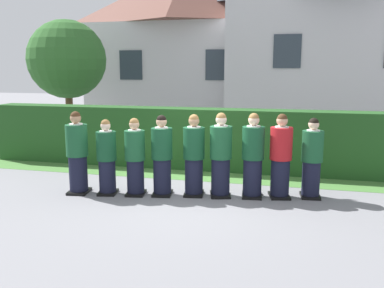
% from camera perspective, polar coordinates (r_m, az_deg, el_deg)
% --- Properties ---
extents(ground_plane, '(60.00, 60.00, 0.00)m').
position_cam_1_polar(ground_plane, '(8.49, -0.00, -6.99)').
color(ground_plane, slate).
extents(student_front_row_0, '(0.45, 0.56, 1.68)m').
position_cam_1_polar(student_front_row_0, '(8.77, -15.39, -1.39)').
color(student_front_row_0, black).
rests_on(student_front_row_0, ground).
extents(student_front_row_1, '(0.42, 0.52, 1.53)m').
position_cam_1_polar(student_front_row_1, '(8.58, -11.58, -2.01)').
color(student_front_row_1, black).
rests_on(student_front_row_1, ground).
extents(student_front_row_2, '(0.42, 0.52, 1.56)m').
position_cam_1_polar(student_front_row_2, '(8.42, -7.79, -2.00)').
color(student_front_row_2, black).
rests_on(student_front_row_2, ground).
extents(student_front_row_3, '(0.44, 0.51, 1.62)m').
position_cam_1_polar(student_front_row_3, '(8.35, -4.13, -1.83)').
color(student_front_row_3, black).
rests_on(student_front_row_3, ground).
extents(student_front_row_4, '(0.44, 0.52, 1.64)m').
position_cam_1_polar(student_front_row_4, '(8.31, 0.26, -1.80)').
color(student_front_row_4, black).
rests_on(student_front_row_4, ground).
extents(student_front_row_5, '(0.49, 0.57, 1.68)m').
position_cam_1_polar(student_front_row_5, '(8.26, 3.95, -1.77)').
color(student_front_row_5, black).
rests_on(student_front_row_5, ground).
extents(student_front_row_6, '(0.44, 0.51, 1.68)m').
position_cam_1_polar(student_front_row_6, '(8.28, 8.31, -1.84)').
color(student_front_row_6, black).
rests_on(student_front_row_6, ground).
extents(student_in_red_blazer, '(0.48, 0.55, 1.66)m').
position_cam_1_polar(student_in_red_blazer, '(8.35, 12.02, -1.89)').
color(student_in_red_blazer, black).
rests_on(student_in_red_blazer, ground).
extents(student_front_row_8, '(0.41, 0.52, 1.59)m').
position_cam_1_polar(student_front_row_8, '(8.50, 16.06, -2.12)').
color(student_front_row_8, black).
rests_on(student_front_row_8, ground).
extents(hedge, '(12.06, 0.70, 1.53)m').
position_cam_1_polar(hedge, '(10.50, 2.98, 0.66)').
color(hedge, '#214C1E').
rests_on(hedge, ground).
extents(school_building_main, '(8.07, 4.67, 7.25)m').
position_cam_1_polar(school_building_main, '(16.73, 19.19, 13.87)').
color(school_building_main, silver).
rests_on(school_building_main, ground).
extents(school_building_annex, '(7.92, 3.94, 6.50)m').
position_cam_1_polar(school_building_annex, '(17.61, -0.83, 12.99)').
color(school_building_annex, silver).
rests_on(school_building_annex, ground).
extents(oak_tree_left, '(2.57, 2.57, 4.10)m').
position_cam_1_polar(oak_tree_left, '(14.63, -16.72, 10.98)').
color(oak_tree_left, brown).
rests_on(oak_tree_left, ground).
extents(lawn_strip, '(12.06, 0.90, 0.01)m').
position_cam_1_polar(lawn_strip, '(9.89, 2.06, -4.46)').
color(lawn_strip, '#477A38').
rests_on(lawn_strip, ground).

